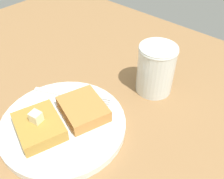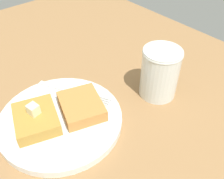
% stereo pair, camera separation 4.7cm
% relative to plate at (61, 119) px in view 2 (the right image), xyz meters
% --- Properties ---
extents(table_surface, '(1.18, 1.18, 0.02)m').
position_rel_plate_xyz_m(table_surface, '(-0.09, -0.03, -0.02)').
color(table_surface, '#966D43').
rests_on(table_surface, ground).
extents(plate, '(0.23, 0.23, 0.02)m').
position_rel_plate_xyz_m(plate, '(0.00, 0.00, 0.00)').
color(plate, white).
rests_on(plate, table_surface).
extents(toast_slice_left, '(0.10, 0.11, 0.02)m').
position_rel_plate_xyz_m(toast_slice_left, '(-0.04, 0.01, 0.02)').
color(toast_slice_left, '#B18335').
rests_on(toast_slice_left, plate).
extents(toast_slice_middle, '(0.10, 0.11, 0.02)m').
position_rel_plate_xyz_m(toast_slice_middle, '(0.04, -0.01, 0.02)').
color(toast_slice_middle, '#BB7D3C').
rests_on(toast_slice_middle, plate).
extents(butter_pat_primary, '(0.02, 0.02, 0.02)m').
position_rel_plate_xyz_m(butter_pat_primary, '(-0.04, 0.02, 0.04)').
color(butter_pat_primary, beige).
rests_on(butter_pat_primary, toast_slice_left).
extents(fork, '(0.08, 0.15, 0.00)m').
position_rel_plate_xyz_m(fork, '(0.06, 0.03, 0.01)').
color(fork, silver).
rests_on(fork, plate).
extents(syrup_jar, '(0.08, 0.08, 0.10)m').
position_rel_plate_xyz_m(syrup_jar, '(0.20, -0.06, 0.04)').
color(syrup_jar, '#592B09').
rests_on(syrup_jar, table_surface).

